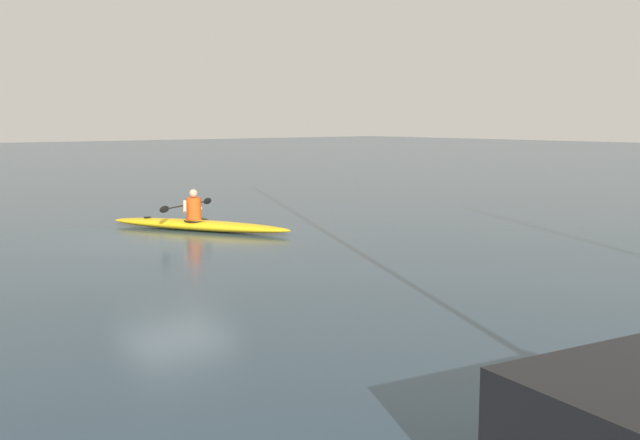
% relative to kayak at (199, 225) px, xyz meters
% --- Properties ---
extents(ground_plane, '(160.00, 160.00, 0.00)m').
position_rel_kayak_xyz_m(ground_plane, '(1.16, 0.91, -0.13)').
color(ground_plane, '#283D4C').
extents(kayak, '(3.09, 4.83, 0.27)m').
position_rel_kayak_xyz_m(kayak, '(0.00, 0.00, 0.00)').
color(kayak, '#EAB214').
rests_on(kayak, ground).
extents(kayaker, '(2.13, 1.20, 0.77)m').
position_rel_kayak_xyz_m(kayaker, '(0.07, -0.13, 0.46)').
color(kayaker, '#E04C14').
rests_on(kayaker, kayak).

